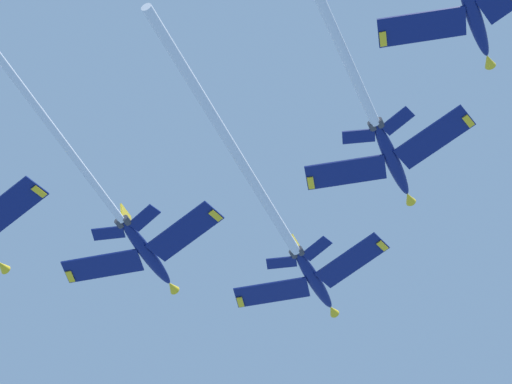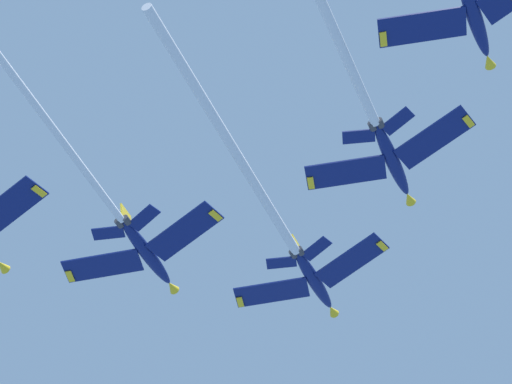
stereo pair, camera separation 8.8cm
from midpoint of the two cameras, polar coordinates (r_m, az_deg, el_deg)
jet_lead at (r=135.97m, az=0.90°, el=-1.13°), size 46.28×26.93×20.16m
jet_left_wing at (r=132.41m, az=-6.97°, el=-0.64°), size 45.37×26.11×18.10m
jet_right_wing at (r=124.39m, az=4.57°, el=6.03°), size 50.21×29.44×20.27m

